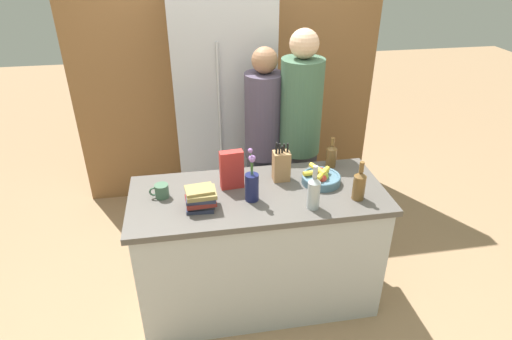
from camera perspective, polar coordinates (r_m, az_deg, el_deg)
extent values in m
plane|color=#A37F5B|center=(3.32, 0.27, -16.32)|extent=(14.00, 14.00, 0.00)
cube|color=silver|center=(3.03, 0.29, -10.60)|extent=(1.59, 0.68, 0.86)
cube|color=#56514C|center=(2.77, 0.31, -3.41)|extent=(1.65, 0.71, 0.04)
cube|color=olive|center=(4.10, -3.77, 13.90)|extent=(2.85, 0.12, 2.60)
cube|color=#B7B7BC|center=(3.84, -4.32, 8.17)|extent=(0.83, 0.60, 2.00)
cylinder|color=#B7B7BC|center=(3.51, -4.87, 7.83)|extent=(0.02, 0.02, 1.10)
cylinder|color=slate|center=(2.89, 8.66, -1.27)|extent=(0.26, 0.26, 0.05)
torus|color=slate|center=(2.88, 8.70, -0.84)|extent=(0.26, 0.26, 0.02)
sphere|color=red|center=(2.90, 8.72, -0.60)|extent=(0.08, 0.08, 0.08)
sphere|color=#99B233|center=(2.85, 8.93, -0.83)|extent=(0.07, 0.07, 0.07)
sphere|color=red|center=(2.91, 8.60, -0.33)|extent=(0.07, 0.07, 0.07)
sphere|color=red|center=(2.84, 8.75, -1.12)|extent=(0.07, 0.07, 0.07)
cylinder|color=yellow|center=(2.88, 7.99, -0.30)|extent=(0.18, 0.05, 0.03)
cylinder|color=yellow|center=(2.84, 8.87, -0.47)|extent=(0.14, 0.15, 0.03)
cylinder|color=yellow|center=(2.87, 8.22, 0.11)|extent=(0.09, 0.15, 0.03)
cube|color=#A87A4C|center=(2.86, 3.38, 0.54)|extent=(0.11, 0.09, 0.20)
cylinder|color=black|center=(2.78, 2.74, 2.84)|extent=(0.01, 0.01, 0.09)
cylinder|color=black|center=(2.78, 3.15, 2.78)|extent=(0.01, 0.01, 0.08)
cylinder|color=black|center=(2.80, 3.50, 2.65)|extent=(0.01, 0.01, 0.06)
cylinder|color=black|center=(2.82, 3.77, 2.92)|extent=(0.01, 0.01, 0.06)
cylinder|color=black|center=(2.81, 4.23, 2.90)|extent=(0.01, 0.01, 0.07)
cylinder|color=#191E4C|center=(2.64, -0.56, -2.32)|extent=(0.09, 0.09, 0.18)
cylinder|color=#477538|center=(2.57, -0.43, 0.49)|extent=(0.01, 0.01, 0.11)
sphere|color=#9966B2|center=(2.54, -0.36, 1.63)|extent=(0.03, 0.03, 0.03)
cylinder|color=#477538|center=(2.57, -0.58, 0.47)|extent=(0.01, 0.01, 0.11)
sphere|color=#9966B2|center=(2.55, -0.59, 1.59)|extent=(0.04, 0.04, 0.04)
cylinder|color=#477538|center=(2.56, -0.69, 0.96)|extent=(0.01, 0.02, 0.16)
sphere|color=#9966B2|center=(2.52, -0.78, 2.61)|extent=(0.03, 0.03, 0.03)
cylinder|color=#477538|center=(2.56, -0.54, 0.33)|extent=(0.02, 0.01, 0.11)
sphere|color=#9966B2|center=(2.53, -0.52, 1.36)|extent=(0.03, 0.03, 0.03)
cube|color=red|center=(2.76, -3.26, 0.03)|extent=(0.16, 0.07, 0.26)
cylinder|color=#42664C|center=(2.76, -12.45, -2.73)|extent=(0.09, 0.09, 0.09)
torus|color=#42664C|center=(2.76, -13.46, -2.82)|extent=(0.06, 0.02, 0.06)
cube|color=#2D334C|center=(2.63, -7.43, -4.82)|extent=(0.17, 0.16, 0.02)
cube|color=#232328|center=(2.62, -7.29, -4.48)|extent=(0.17, 0.14, 0.02)
cube|color=maroon|center=(2.60, -7.39, -4.07)|extent=(0.19, 0.16, 0.03)
cube|color=#2D334C|center=(2.59, -7.37, -3.59)|extent=(0.18, 0.15, 0.02)
cube|color=#99844C|center=(2.58, -7.33, -3.07)|extent=(0.18, 0.16, 0.03)
cube|color=#99844C|center=(2.58, -7.57, -2.61)|extent=(0.18, 0.14, 0.02)
cylinder|color=brown|center=(2.74, 13.56, -2.28)|extent=(0.08, 0.08, 0.16)
cone|color=brown|center=(2.69, 13.79, -0.53)|extent=(0.08, 0.08, 0.03)
cylinder|color=brown|center=(2.67, 13.91, 0.39)|extent=(0.03, 0.03, 0.07)
cylinder|color=#B2BCC1|center=(2.59, 7.67, -3.34)|extent=(0.08, 0.08, 0.18)
cone|color=#B2BCC1|center=(2.54, 7.83, -1.31)|extent=(0.08, 0.08, 0.03)
cylinder|color=#B2BCC1|center=(2.51, 7.91, -0.24)|extent=(0.03, 0.03, 0.07)
cylinder|color=brown|center=(3.09, 9.98, 1.65)|extent=(0.07, 0.07, 0.14)
cone|color=brown|center=(3.05, 10.11, 3.02)|extent=(0.07, 0.07, 0.03)
cylinder|color=brown|center=(3.03, 10.18, 3.74)|extent=(0.03, 0.03, 0.06)
cube|color=#383842|center=(3.65, 0.98, -3.52)|extent=(0.26, 0.20, 0.80)
cylinder|color=#4C4256|center=(3.32, 1.08, 7.22)|extent=(0.30, 0.30, 0.67)
sphere|color=#996B4C|center=(3.18, 1.15, 14.44)|extent=(0.19, 0.19, 0.19)
cube|color=#383842|center=(3.60, 5.36, -3.57)|extent=(0.29, 0.25, 0.87)
cylinder|color=#42664C|center=(3.24, 6.01, 8.35)|extent=(0.32, 0.32, 0.72)
sphere|color=#DBAD89|center=(3.11, 6.46, 16.41)|extent=(0.21, 0.21, 0.21)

